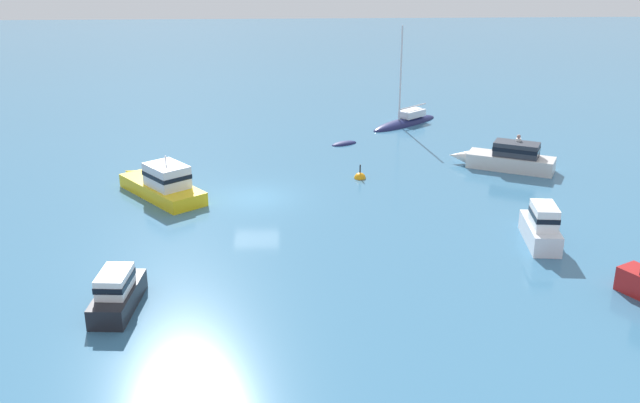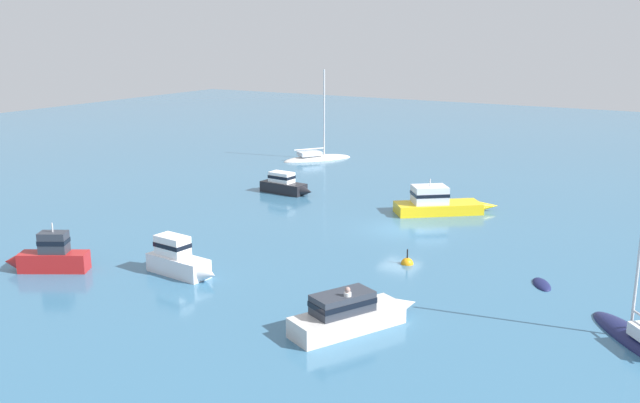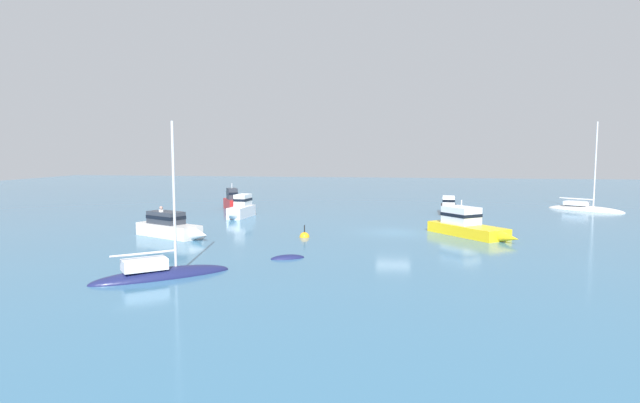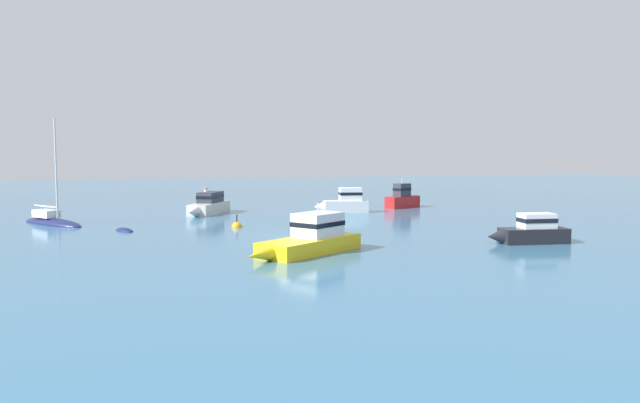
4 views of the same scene
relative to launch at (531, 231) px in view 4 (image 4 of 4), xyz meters
name	(u,v)px [view 4 (image 4 of 4)]	position (x,y,z in m)	size (l,w,h in m)	color
ground_plane	(300,238)	(4.94, 12.21, -0.68)	(160.00, 160.00, 0.00)	teal
launch	(531,231)	(0.00, 0.00, 0.00)	(1.66, 4.69, 1.67)	black
powerboat	(404,199)	(21.84, -0.91, 0.12)	(3.17, 4.42, 2.68)	#B21E1E
cabin_cruiser	(344,203)	(18.75, 5.60, 0.13)	(1.67, 4.58, 2.06)	white
cabin_cruiser_1	(208,205)	(20.33, 16.67, 0.05)	(6.37, 4.00, 2.16)	silver
sloop	(52,222)	(15.65, 27.74, -0.56)	(6.06, 5.43, 7.84)	#191E4C
launch_1	(310,238)	(-0.24, 12.71, 0.06)	(5.78, 6.74, 2.49)	yellow
tender	(124,231)	(10.63, 22.54, -0.68)	(2.08, 1.61, 0.41)	#191E4C
channel_buoy	(237,227)	(11.05, 15.29, -0.68)	(0.70, 0.70, 1.20)	orange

